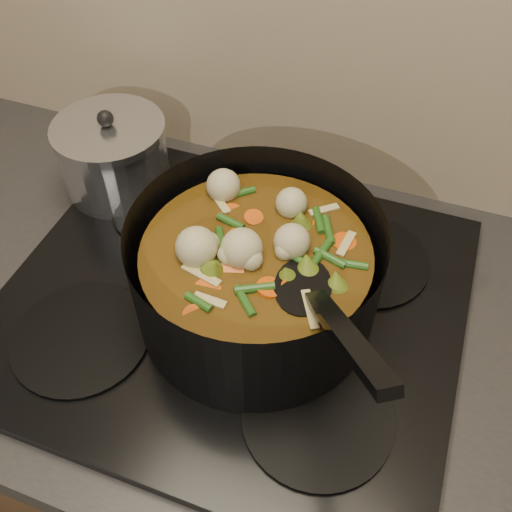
% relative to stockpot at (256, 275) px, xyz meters
% --- Properties ---
extents(counter, '(2.64, 0.64, 0.91)m').
position_rel_stockpot_xyz_m(counter, '(-0.04, 0.01, -0.55)').
color(counter, brown).
rests_on(counter, ground).
extents(stovetop, '(0.62, 0.54, 0.03)m').
position_rel_stockpot_xyz_m(stovetop, '(-0.04, 0.01, -0.08)').
color(stovetop, black).
rests_on(stovetop, counter).
extents(stockpot, '(0.40, 0.40, 0.23)m').
position_rel_stockpot_xyz_m(stockpot, '(0.00, 0.00, 0.00)').
color(stockpot, black).
rests_on(stockpot, stovetop).
extents(saucepan, '(0.17, 0.17, 0.14)m').
position_rel_stockpot_xyz_m(saucepan, '(-0.30, 0.16, -0.01)').
color(saucepan, silver).
rests_on(saucepan, stovetop).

